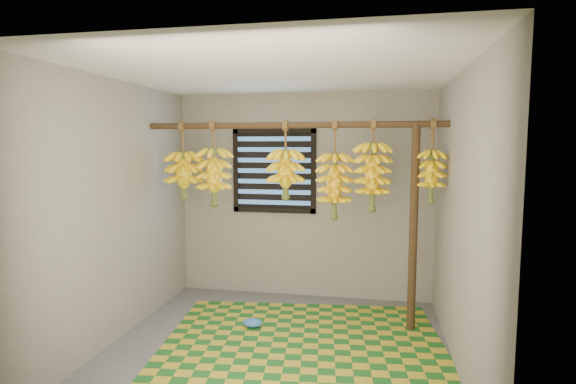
% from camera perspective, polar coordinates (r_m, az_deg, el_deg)
% --- Properties ---
extents(floor, '(3.00, 3.00, 0.01)m').
position_cam_1_polar(floor, '(4.20, -1.53, -19.51)').
color(floor, '#515151').
rests_on(floor, ground).
extents(ceiling, '(3.00, 3.00, 0.01)m').
position_cam_1_polar(ceiling, '(3.84, -1.63, 14.98)').
color(ceiling, silver).
rests_on(ceiling, wall_back).
extents(wall_back, '(3.00, 0.01, 2.40)m').
position_cam_1_polar(wall_back, '(5.31, 1.98, -0.56)').
color(wall_back, gray).
rests_on(wall_back, floor).
extents(wall_left, '(0.01, 3.00, 2.40)m').
position_cam_1_polar(wall_left, '(4.42, -21.00, -2.27)').
color(wall_left, gray).
rests_on(wall_left, floor).
extents(wall_right, '(0.01, 3.00, 2.40)m').
position_cam_1_polar(wall_right, '(3.81, 21.13, -3.54)').
color(wall_right, gray).
rests_on(wall_right, floor).
extents(window, '(1.00, 0.04, 1.00)m').
position_cam_1_polar(window, '(5.32, -1.78, 2.70)').
color(window, black).
rests_on(window, wall_back).
extents(hanging_pole, '(3.00, 0.06, 0.06)m').
position_cam_1_polar(hanging_pole, '(4.48, 0.37, 8.49)').
color(hanging_pole, '#48341B').
rests_on(hanging_pole, wall_left).
extents(support_post, '(0.08, 0.08, 2.00)m').
position_cam_1_polar(support_post, '(4.49, 15.64, -4.56)').
color(support_post, '#48341B').
rests_on(support_post, floor).
extents(woven_mat, '(2.75, 2.30, 0.01)m').
position_cam_1_polar(woven_mat, '(4.31, 1.91, -18.67)').
color(woven_mat, '#1A5A1D').
rests_on(woven_mat, floor).
extents(plastic_bag, '(0.20, 0.15, 0.08)m').
position_cam_1_polar(plastic_bag, '(4.64, -4.53, -16.23)').
color(plastic_bag, '#326EBC').
rests_on(plastic_bag, woven_mat).
extents(banana_bunch_a, '(0.36, 0.36, 0.81)m').
position_cam_1_polar(banana_bunch_a, '(4.84, -13.11, 2.08)').
color(banana_bunch_a, brown).
rests_on(banana_bunch_a, hanging_pole).
extents(banana_bunch_b, '(0.34, 0.34, 0.87)m').
position_cam_1_polar(banana_bunch_b, '(4.71, -9.37, 1.92)').
color(banana_bunch_b, brown).
rests_on(banana_bunch_b, hanging_pole).
extents(banana_bunch_c, '(0.36, 0.36, 0.78)m').
position_cam_1_polar(banana_bunch_c, '(4.50, -0.31, 2.27)').
color(banana_bunch_c, brown).
rests_on(banana_bunch_c, hanging_pole).
extents(banana_bunch_d, '(0.33, 0.33, 0.97)m').
position_cam_1_polar(banana_bunch_d, '(4.44, 5.91, 0.80)').
color(banana_bunch_d, brown).
rests_on(banana_bunch_d, hanging_pole).
extents(banana_bunch_e, '(0.35, 0.35, 0.88)m').
position_cam_1_polar(banana_bunch_e, '(4.41, 10.68, 1.91)').
color(banana_bunch_e, brown).
rests_on(banana_bunch_e, hanging_pole).
extents(banana_bunch_f, '(0.26, 0.26, 0.79)m').
position_cam_1_polar(banana_bunch_f, '(4.44, 17.75, 1.94)').
color(banana_bunch_f, brown).
rests_on(banana_bunch_f, hanging_pole).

